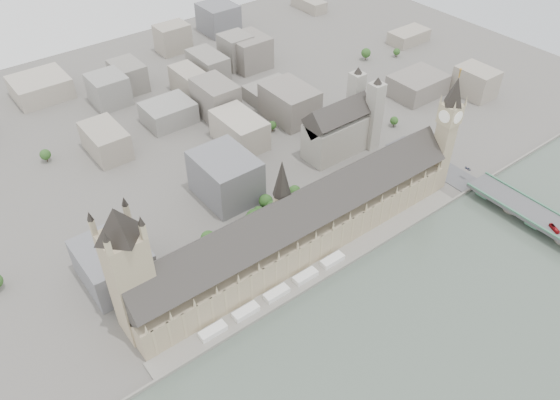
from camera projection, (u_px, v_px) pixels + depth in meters
ground at (315, 265)px, 389.39m from camera, size 900.00×900.00×0.00m
embankment_wall at (329, 276)px, 379.32m from camera, size 600.00×1.50×3.00m
river_terrace at (322, 270)px, 384.19m from camera, size 270.00×15.00×2.00m
terrace_tents at (277, 293)px, 363.87m from camera, size 118.00×7.00×4.00m
palace_of_westminster at (298, 226)px, 386.73m from camera, size 265.00×40.73×55.44m
elizabeth_tower at (447, 127)px, 421.40m from camera, size 17.00×17.00×107.50m
victoria_tower at (128, 267)px, 312.62m from camera, size 30.00×30.00×100.00m
central_tower at (282, 189)px, 363.23m from camera, size 13.00×13.00×48.00m
westminster_bridge at (555, 231)px, 408.75m from camera, size 25.00×325.00×10.25m
westminster_abbey at (342, 127)px, 482.73m from camera, size 68.00×36.00×64.00m
city_skyline_inland at (151, 104)px, 525.77m from camera, size 720.00×360.00×38.00m
park_trees at (255, 218)px, 416.28m from camera, size 110.00×30.00×15.00m
red_bus_north at (554, 228)px, 401.36m from camera, size 6.21×10.07×2.78m
car_approach at (468, 169)px, 458.64m from camera, size 2.48×5.62×1.61m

